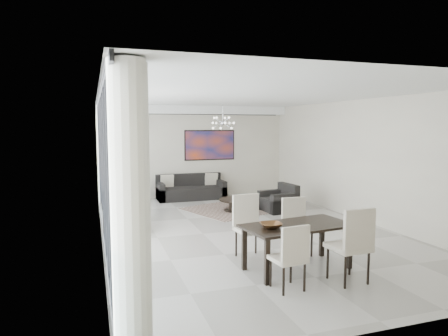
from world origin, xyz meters
name	(u,v)px	position (x,y,z in m)	size (l,w,h in m)	color
room_shell	(265,164)	(0.46, 0.00, 1.45)	(6.00, 9.00, 2.90)	#A8A39B
window_wall	(107,168)	(-2.86, 0.00, 1.47)	(0.37, 8.95, 2.90)	silver
soffit	(196,110)	(0.00, 4.30, 2.77)	(5.98, 0.40, 0.26)	white
painting	(210,145)	(0.50, 4.47, 1.65)	(1.68, 0.04, 0.98)	#BA4019
chandelier	(223,123)	(0.30, 2.50, 2.35)	(0.66, 0.66, 0.71)	silver
rug	(238,208)	(0.66, 2.22, 0.01)	(2.64, 2.03, 0.01)	black
coffee_table	(236,204)	(0.49, 1.92, 0.18)	(0.93, 0.93, 0.33)	black
bowl_coffee	(237,198)	(0.47, 1.85, 0.36)	(0.22, 0.22, 0.07)	brown
sofa_main	(191,191)	(-0.24, 4.07, 0.26)	(2.09, 0.86, 0.76)	black
loveseat	(122,215)	(-2.55, 1.13, 0.26)	(0.87, 1.55, 0.77)	black
armchair	(279,202)	(1.59, 1.57, 0.25)	(0.89, 0.93, 0.72)	black
side_table	(139,189)	(-1.82, 4.15, 0.36)	(0.39, 0.39, 0.54)	black
tv_console	(112,217)	(-2.76, 1.23, 0.23)	(0.41, 1.45, 0.45)	black
television	(118,192)	(-2.60, 1.16, 0.79)	(1.19, 0.16, 0.68)	gray
dining_table	(298,230)	(-0.09, -2.48, 0.64)	(1.83, 1.09, 0.72)	black
dining_chair_sw	(291,253)	(-0.59, -3.23, 0.54)	(0.47, 0.47, 0.94)	beige
dining_chair_se	(354,240)	(0.37, -3.28, 0.65)	(0.54, 0.54, 1.12)	beige
dining_chair_nw	(249,221)	(-0.59, -1.66, 0.62)	(0.54, 0.54, 1.08)	beige
dining_chair_ne	(296,222)	(0.29, -1.73, 0.57)	(0.48, 0.48, 0.99)	beige
bowl_dining	(271,225)	(-0.58, -2.55, 0.76)	(0.33, 0.33, 0.08)	brown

